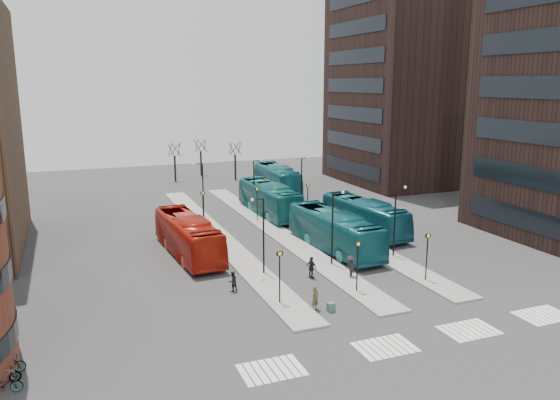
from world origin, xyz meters
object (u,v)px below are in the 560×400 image
object	(u,v)px
teal_bus_a	(334,231)
red_bus	(188,236)
teal_bus_b	(269,199)
bicycle_far	(7,365)
commuter_a	(233,281)
bicycle_near	(3,385)
suitcase	(331,307)
commuter_c	(350,267)
bicycle_mid	(5,376)
traveller	(315,298)
commuter_b	(312,267)
teal_bus_c	(364,216)
teal_bus_d	(277,178)

from	to	relation	value
teal_bus_a	red_bus	bearing A→B (deg)	161.89
teal_bus_b	bicycle_far	distance (m)	37.57
commuter_a	bicycle_near	distance (m)	16.75
suitcase	commuter_c	world-z (taller)	commuter_c
teal_bus_a	teal_bus_b	size ratio (longest dim) A/B	0.97
teal_bus_a	bicycle_far	bearing A→B (deg)	-156.28
bicycle_near	bicycle_mid	size ratio (longest dim) A/B	1.17
teal_bus_a	traveller	world-z (taller)	teal_bus_a
commuter_c	teal_bus_a	bearing A→B (deg)	162.21
bicycle_near	bicycle_far	size ratio (longest dim) A/B	0.98
red_bus	traveller	world-z (taller)	red_bus
teal_bus_a	teal_bus_b	xyz separation A→B (m)	(-0.76, 14.91, 0.05)
commuter_c	red_bus	bearing A→B (deg)	-135.36
commuter_b	commuter_c	world-z (taller)	commuter_c
teal_bus_a	teal_bus_b	bearing A→B (deg)	89.64
teal_bus_c	bicycle_near	size ratio (longest dim) A/B	6.78
red_bus	teal_bus_a	bearing A→B (deg)	-18.84
teal_bus_b	commuter_b	bearing A→B (deg)	-102.22
commuter_b	bicycle_mid	world-z (taller)	commuter_b
commuter_c	bicycle_far	size ratio (longest dim) A/B	0.98
teal_bus_c	bicycle_mid	xyz separation A→B (m)	(-31.35, -18.59, -1.24)
bicycle_far	bicycle_mid	bearing A→B (deg)	179.32
bicycle_mid	traveller	bearing A→B (deg)	-94.47
traveller	commuter_c	xyz separation A→B (m)	(5.16, 4.58, 0.03)
commuter_a	bicycle_mid	distance (m)	16.33
red_bus	traveller	bearing A→B (deg)	-74.33
teal_bus_a	traveller	bearing A→B (deg)	-125.49
red_bus	commuter_c	distance (m)	14.77
red_bus	bicycle_mid	distance (m)	22.00
teal_bus_b	teal_bus_c	bearing A→B (deg)	-59.83
teal_bus_b	traveller	xyz separation A→B (m)	(-6.54, -26.51, -0.97)
teal_bus_a	bicycle_near	world-z (taller)	teal_bus_a
teal_bus_a	teal_bus_c	distance (m)	7.08
teal_bus_a	bicycle_near	xyz separation A→B (m)	(-25.75, -15.10, -1.31)
commuter_c	bicycle_far	xyz separation A→B (m)	(-23.60, -6.11, -0.42)
teal_bus_c	commuter_a	size ratio (longest dim) A/B	8.01
traveller	commuter_a	size ratio (longest dim) A/B	1.14
suitcase	bicycle_mid	world-z (taller)	bicycle_mid
red_bus	bicycle_near	distance (m)	22.66
teal_bus_b	commuter_b	world-z (taller)	teal_bus_b
commuter_b	bicycle_near	world-z (taller)	commuter_b
teal_bus_d	commuter_a	world-z (taller)	teal_bus_d
bicycle_near	bicycle_far	world-z (taller)	bicycle_far
teal_bus_d	commuter_b	bearing A→B (deg)	-103.06
teal_bus_d	commuter_b	xyz separation A→B (m)	(-10.01, -33.32, -0.96)
commuter_b	commuter_c	size ratio (longest dim) A/B	0.96
teal_bus_b	bicycle_mid	bearing A→B (deg)	-131.39
commuter_c	bicycle_near	bearing A→B (deg)	-71.83
teal_bus_b	commuter_c	xyz separation A→B (m)	(-1.39, -21.92, -0.94)
teal_bus_b	teal_bus_d	xyz separation A→B (m)	(5.81, 12.46, -0.01)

